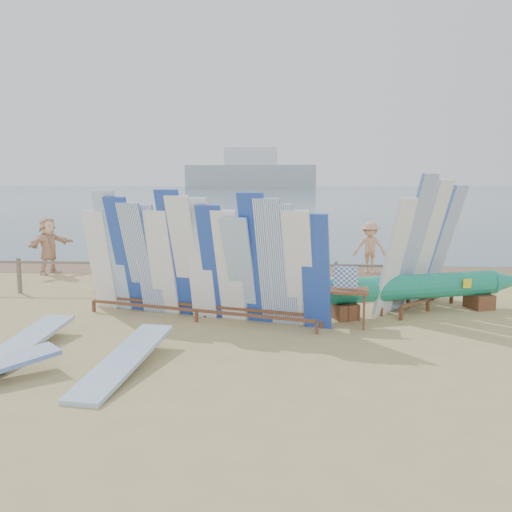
# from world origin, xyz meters

# --- Properties ---
(ground) EXTENTS (160.00, 160.00, 0.00)m
(ground) POSITION_xyz_m (0.00, 0.00, 0.00)
(ground) COLOR tan
(ground) RESTS_ON ground
(ocean) EXTENTS (320.00, 240.00, 0.02)m
(ocean) POSITION_xyz_m (0.00, 128.00, 0.00)
(ocean) COLOR #3F5D70
(ocean) RESTS_ON ground
(wet_sand_strip) EXTENTS (40.00, 2.60, 0.01)m
(wet_sand_strip) POSITION_xyz_m (0.00, 7.20, 0.00)
(wet_sand_strip) COLOR brown
(wet_sand_strip) RESTS_ON ground
(distant_ship) EXTENTS (45.00, 8.00, 14.00)m
(distant_ship) POSITION_xyz_m (-12.00, 180.00, 5.31)
(distant_ship) COLOR #999EA3
(distant_ship) RESTS_ON ocean
(fence) EXTENTS (12.08, 0.08, 0.90)m
(fence) POSITION_xyz_m (0.00, 3.00, 0.63)
(fence) COLOR #736457
(fence) RESTS_ON ground
(main_surfboard_rack) EXTENTS (5.31, 2.03, 2.68)m
(main_surfboard_rack) POSITION_xyz_m (1.05, 0.69, 1.20)
(main_surfboard_rack) COLOR brown
(main_surfboard_rack) RESTS_ON ground
(side_surfboard_rack) EXTENTS (2.34, 2.47, 3.00)m
(side_surfboard_rack) POSITION_xyz_m (5.75, 1.90, 1.36)
(side_surfboard_rack) COLOR brown
(side_surfboard_rack) RESTS_ON ground
(outrigger_canoe) EXTENTS (5.87, 2.52, 0.86)m
(outrigger_canoe) POSITION_xyz_m (5.58, 1.54, 0.55)
(outrigger_canoe) COLOR brown
(outrigger_canoe) RESTS_ON ground
(vendor_table) EXTENTS (0.98, 0.75, 1.20)m
(vendor_table) POSITION_xyz_m (3.98, 0.38, 0.40)
(vendor_table) COLOR brown
(vendor_table) RESTS_ON ground
(flat_board_a) EXTENTS (0.76, 2.73, 0.33)m
(flat_board_a) POSITION_xyz_m (-1.53, -1.73, 0.00)
(flat_board_a) COLOR #85A9D5
(flat_board_a) RESTS_ON ground
(flat_board_b) EXTENTS (0.92, 2.74, 0.37)m
(flat_board_b) POSITION_xyz_m (0.43, -2.42, 0.00)
(flat_board_b) COLOR #85A9D5
(flat_board_b) RESTS_ON ground
(beach_chair_left) EXTENTS (0.60, 0.62, 0.88)m
(beach_chair_left) POSITION_xyz_m (1.25, 4.12, 0.26)
(beach_chair_left) COLOR #AC2212
(beach_chair_left) RESTS_ON ground
(beach_chair_right) EXTENTS (0.78, 0.79, 0.87)m
(beach_chair_right) POSITION_xyz_m (2.01, 3.96, 0.25)
(beach_chair_right) COLOR #AC2212
(beach_chair_right) RESTS_ON ground
(stroller) EXTENTS (0.81, 0.96, 1.12)m
(stroller) POSITION_xyz_m (1.26, 3.57, 0.45)
(stroller) COLOR #AC2212
(stroller) RESTS_ON ground
(beachgoer_11) EXTENTS (1.18, 1.69, 1.75)m
(beachgoer_11) POSITION_xyz_m (-4.53, 5.85, 0.88)
(beachgoer_11) COLOR beige
(beachgoer_11) RESTS_ON ground
(beachgoer_7) EXTENTS (0.60, 0.67, 1.61)m
(beachgoer_7) POSITION_xyz_m (1.30, 5.67, 0.81)
(beachgoer_7) COLOR #8C6042
(beachgoer_7) RESTS_ON ground
(beachgoer_8) EXTENTS (0.91, 0.52, 1.79)m
(beachgoer_8) POSITION_xyz_m (5.72, 3.74, 0.89)
(beachgoer_8) COLOR beige
(beachgoer_8) RESTS_ON ground
(beachgoer_5) EXTENTS (1.39, 1.69, 1.81)m
(beachgoer_5) POSITION_xyz_m (1.96, 5.94, 0.90)
(beachgoer_5) COLOR beige
(beachgoer_5) RESTS_ON ground
(beachgoer_6) EXTENTS (0.74, 0.86, 1.60)m
(beachgoer_6) POSITION_xyz_m (1.27, 4.57, 0.80)
(beachgoer_6) COLOR tan
(beachgoer_6) RESTS_ON ground
(beachgoer_9) EXTENTS (1.10, 0.65, 1.59)m
(beachgoer_9) POSITION_xyz_m (5.32, 6.70, 0.79)
(beachgoer_9) COLOR tan
(beachgoer_9) RESTS_ON ground
(beachgoer_4) EXTENTS (0.97, 0.85, 1.56)m
(beachgoer_4) POSITION_xyz_m (-1.00, 4.28, 0.78)
(beachgoer_4) COLOR #8C6042
(beachgoer_4) RESTS_ON ground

